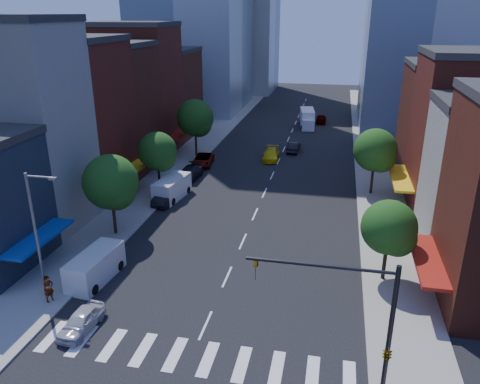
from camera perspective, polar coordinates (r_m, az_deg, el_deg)
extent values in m
plane|color=black|center=(31.23, -4.23, -15.90)|extent=(220.00, 220.00, 0.00)
cube|color=gray|center=(69.44, -5.17, 5.40)|extent=(5.00, 120.00, 0.15)
cube|color=gray|center=(66.77, 15.89, 4.02)|extent=(5.00, 120.00, 0.15)
cube|color=silver|center=(29.00, -5.94, -19.35)|extent=(19.00, 3.00, 0.01)
cube|color=beige|center=(46.72, -25.96, 6.91)|extent=(12.00, 8.00, 18.00)
cube|color=maroon|center=(53.71, -20.43, 8.23)|extent=(12.00, 9.00, 16.00)
cube|color=#4E1D13|center=(61.02, -16.22, 9.64)|extent=(12.00, 8.00, 15.00)
cube|color=maroon|center=(68.36, -13.01, 11.94)|extent=(12.00, 9.00, 17.00)
cube|color=#4E1D13|center=(77.29, -9.97, 11.66)|extent=(12.00, 10.00, 13.00)
cube|color=#4E1D13|center=(60.74, 24.87, 7.51)|extent=(12.00, 10.00, 13.00)
cylinder|color=black|center=(24.49, 17.72, -16.72)|extent=(0.24, 0.24, 8.00)
cylinder|color=black|center=(22.30, 9.70, -8.85)|extent=(7.00, 0.16, 0.16)
imported|color=gold|center=(22.83, 1.98, -9.50)|extent=(0.22, 0.18, 1.10)
imported|color=gold|center=(24.98, 17.51, -18.18)|extent=(0.48, 2.24, 0.90)
cylinder|color=slate|center=(34.50, -23.59, -4.95)|extent=(0.20, 0.20, 9.00)
cylinder|color=slate|center=(32.40, -23.23, 1.70)|extent=(2.00, 0.14, 0.14)
cube|color=slate|center=(31.91, -21.89, 1.52)|extent=(0.50, 0.25, 0.18)
cylinder|color=black|center=(42.97, -15.13, -2.48)|extent=(0.28, 0.28, 3.92)
sphere|color=#204A15|center=(41.92, -15.51, 1.21)|extent=(4.80, 4.80, 4.80)
sphere|color=#204A15|center=(41.64, -14.86, 0.11)|extent=(3.36, 3.36, 3.36)
cylinder|color=black|center=(52.34, -9.85, 2.06)|extent=(0.28, 0.28, 3.64)
sphere|color=#204A15|center=(51.53, -10.04, 4.93)|extent=(4.20, 4.20, 4.20)
sphere|color=#204A15|center=(51.23, -9.49, 4.11)|extent=(2.94, 2.94, 2.94)
cylinder|color=black|center=(64.89, -5.40, 6.26)|extent=(0.28, 0.28, 4.20)
sphere|color=#204A15|center=(64.16, -5.50, 8.98)|extent=(5.00, 5.00, 5.00)
sphere|color=#204A15|center=(63.87, -5.03, 8.25)|extent=(3.50, 3.50, 3.50)
cylinder|color=black|center=(36.35, 17.26, -7.72)|extent=(0.28, 0.28, 3.36)
sphere|color=#204A15|center=(35.24, 17.70, -4.12)|extent=(4.00, 4.00, 4.00)
sphere|color=#204A15|center=(35.30, 18.60, -5.26)|extent=(2.80, 2.80, 2.80)
cylinder|color=black|center=(52.76, 15.83, 1.87)|extent=(0.28, 0.28, 3.92)
sphere|color=#204A15|center=(51.91, 16.15, 4.94)|extent=(4.60, 4.60, 4.60)
sphere|color=#204A15|center=(51.86, 16.75, 4.05)|extent=(3.22, 3.22, 3.22)
imported|color=silver|center=(32.02, -18.76, -14.64)|extent=(1.79, 3.94, 1.31)
imported|color=black|center=(49.68, -8.74, -0.35)|extent=(2.24, 5.06, 1.61)
imported|color=#999999|center=(61.40, -4.55, 3.94)|extent=(2.92, 5.40, 1.44)
imported|color=black|center=(56.05, -6.22, 2.25)|extent=(2.47, 5.43, 1.54)
cube|color=silver|center=(36.76, -17.23, -8.69)|extent=(2.50, 5.34, 2.18)
cube|color=black|center=(35.24, -19.03, -9.71)|extent=(2.00, 1.19, 0.93)
cylinder|color=black|center=(36.41, -19.87, -10.67)|extent=(0.32, 0.81, 0.79)
cylinder|color=black|center=(35.42, -17.38, -11.29)|extent=(0.32, 0.81, 0.79)
cylinder|color=black|center=(38.85, -16.86, -8.18)|extent=(0.32, 0.81, 0.79)
cylinder|color=black|center=(37.92, -14.46, -8.67)|extent=(0.32, 0.81, 0.79)
cube|color=white|center=(50.64, -8.28, 0.47)|extent=(2.83, 5.54, 2.22)
cube|color=black|center=(48.89, -9.39, 0.04)|extent=(2.09, 1.32, 0.95)
cylinder|color=black|center=(49.89, -10.16, -0.88)|extent=(0.37, 0.83, 0.81)
cylinder|color=black|center=(49.01, -8.22, -1.17)|extent=(0.37, 0.83, 0.81)
cylinder|color=black|center=(52.81, -8.25, 0.49)|extent=(0.37, 0.83, 0.81)
cylinder|color=black|center=(51.98, -6.39, 0.24)|extent=(0.37, 0.83, 0.81)
imported|color=yellow|center=(63.67, 3.80, 4.60)|extent=(2.30, 5.12, 1.46)
imported|color=black|center=(67.64, 6.56, 5.48)|extent=(1.73, 4.35, 1.41)
imported|color=#999999|center=(86.80, 9.87, 8.81)|extent=(1.77, 4.37, 1.49)
cube|color=white|center=(83.41, 8.18, 8.93)|extent=(2.99, 6.25, 2.96)
cube|color=white|center=(80.09, 8.31, 8.08)|extent=(2.24, 1.92, 1.85)
cylinder|color=black|center=(80.88, 7.53, 7.81)|extent=(0.38, 0.86, 0.83)
cylinder|color=black|center=(81.02, 8.98, 7.75)|extent=(0.38, 0.86, 0.83)
cylinder|color=black|center=(84.93, 7.39, 8.45)|extent=(0.38, 0.86, 0.83)
cylinder|color=black|center=(85.06, 8.78, 8.40)|extent=(0.38, 0.86, 0.83)
imported|color=#999999|center=(35.09, -22.31, -10.86)|extent=(0.75, 0.85, 1.94)
imported|color=#999999|center=(35.91, -20.05, -9.97)|extent=(0.76, 0.91, 1.71)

